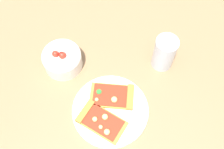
# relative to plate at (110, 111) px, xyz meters

# --- Properties ---
(ground_plane) EXTENTS (2.40, 2.40, 0.00)m
(ground_plane) POSITION_rel_plate_xyz_m (0.04, 0.06, -0.01)
(ground_plane) COLOR #93704C
(ground_plane) RESTS_ON ground
(plate) EXTENTS (0.24, 0.24, 0.01)m
(plate) POSITION_rel_plate_xyz_m (0.00, 0.00, 0.00)
(plate) COLOR white
(plate) RESTS_ON ground_plane
(pizza_slice_near) EXTENTS (0.15, 0.10, 0.03)m
(pizza_slice_near) POSITION_rel_plate_xyz_m (0.00, 0.04, 0.01)
(pizza_slice_near) COLOR gold
(pizza_slice_near) RESTS_ON plate
(pizza_slice_far) EXTENTS (0.16, 0.12, 0.02)m
(pizza_slice_far) POSITION_rel_plate_xyz_m (-0.02, -0.04, 0.01)
(pizza_slice_far) COLOR gold
(pizza_slice_far) RESTS_ON plate
(salad_bowl) EXTENTS (0.13, 0.13, 0.08)m
(salad_bowl) POSITION_rel_plate_xyz_m (-0.20, 0.12, 0.03)
(salad_bowl) COLOR white
(salad_bowl) RESTS_ON ground_plane
(soda_glass) EXTENTS (0.07, 0.07, 0.13)m
(soda_glass) POSITION_rel_plate_xyz_m (0.12, 0.22, 0.05)
(soda_glass) COLOR silver
(soda_glass) RESTS_ON ground_plane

